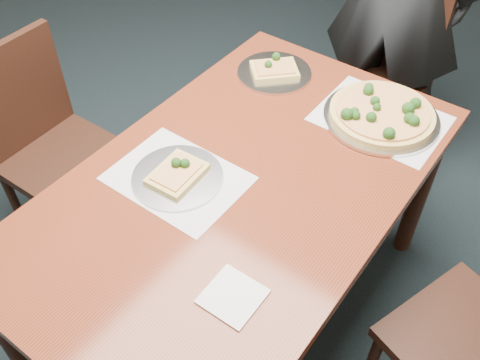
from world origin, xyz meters
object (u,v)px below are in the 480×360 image
Objects in this scene: dining_table at (240,200)px; slice_plate_near at (178,175)px; chair_far at (381,68)px; slice_plate_far at (274,71)px; pizza_pan at (382,114)px; chair_left at (48,141)px.

dining_table is 5.36× the size of slice_plate_near.
chair_far is (-0.04, 1.15, -0.14)m from dining_table.
chair_far is at bearing 84.66° from slice_plate_near.
pizza_pan is at bearing -1.18° from slice_plate_far.
dining_table is at bearing 34.13° from slice_plate_near.
slice_plate_far is (-0.19, -0.62, 0.25)m from chair_far.
slice_plate_near is at bearing -145.87° from dining_table.
chair_left is 1.28m from pizza_pan.
chair_far is 3.25× the size of slice_plate_far.
dining_table is 0.58m from pizza_pan.
chair_far reaches higher than slice_plate_far.
chair_far is 0.69m from slice_plate_far.
slice_plate_far is at bearing -47.26° from chair_left.
chair_left reaches higher than dining_table.
chair_far is at bearing -35.28° from chair_left.
chair_left is (-0.83, -1.24, 0.00)m from chair_far.
pizza_pan is 1.41× the size of slice_plate_near.
pizza_pan is 1.41× the size of slice_plate_far.
chair_left is at bearing 178.94° from slice_plate_near.
pizza_pan is (1.09, 0.62, 0.26)m from chair_left.
chair_far is 1.29m from slice_plate_near.
pizza_pan is (0.26, -0.63, 0.26)m from chair_far.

